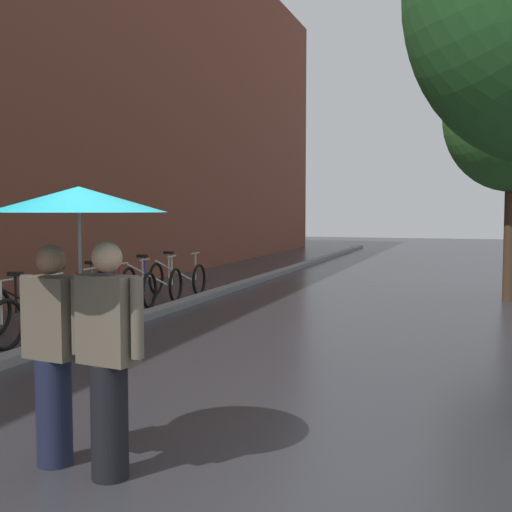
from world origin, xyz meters
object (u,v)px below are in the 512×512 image
parked_bicycle_7 (177,278)px  parked_bicycle_4 (101,294)px  parked_bicycle_6 (152,283)px  parked_bicycle_5 (124,288)px  couple_under_umbrella (80,275)px  parked_bicycle_3 (68,302)px  parked_bicycle_2 (29,311)px

parked_bicycle_7 → parked_bicycle_4: bearing=-92.2°
parked_bicycle_4 → parked_bicycle_6: size_ratio=1.02×
parked_bicycle_7 → parked_bicycle_6: bearing=-92.5°
parked_bicycle_5 → couple_under_umbrella: (3.68, -6.89, 1.04)m
parked_bicycle_5 → parked_bicycle_6: same height
parked_bicycle_3 → parked_bicycle_5: bearing=92.0°
parked_bicycle_2 → couple_under_umbrella: 5.42m
parked_bicycle_3 → parked_bicycle_4: size_ratio=0.95×
parked_bicycle_4 → couple_under_umbrella: bearing=-58.8°
parked_bicycle_2 → parked_bicycle_4: bearing=92.3°
parked_bicycle_2 → parked_bicycle_4: 2.05m
parked_bicycle_4 → couple_under_umbrella: (3.64, -6.01, 1.04)m
parked_bicycle_3 → parked_bicycle_7: size_ratio=1.00×
parked_bicycle_5 → parked_bicycle_6: size_ratio=1.00×
parked_bicycle_2 → couple_under_umbrella: size_ratio=0.57×
parked_bicycle_4 → parked_bicycle_6: 1.81m
parked_bicycle_6 → parked_bicycle_5: bearing=-96.2°
parked_bicycle_2 → couple_under_umbrella: (3.56, -3.96, 1.04)m
parked_bicycle_3 → couple_under_umbrella: (3.61, -5.01, 1.04)m
parked_bicycle_4 → couple_under_umbrella: 7.10m
parked_bicycle_5 → parked_bicycle_7: same height
parked_bicycle_4 → parked_bicycle_7: bearing=87.8°
parked_bicycle_3 → parked_bicycle_4: (-0.03, 1.00, 0.00)m
parked_bicycle_2 → parked_bicycle_3: same height
parked_bicycle_6 → couple_under_umbrella: 8.66m
parked_bicycle_7 → parked_bicycle_3: bearing=-91.2°
parked_bicycle_2 → parked_bicycle_6: bearing=90.2°
parked_bicycle_6 → parked_bicycle_7: same height
parked_bicycle_4 → parked_bicycle_7: 2.90m
parked_bicycle_6 → parked_bicycle_7: (0.05, 1.09, 0.00)m
parked_bicycle_3 → couple_under_umbrella: couple_under_umbrella is taller
parked_bicycle_2 → parked_bicycle_6: same height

